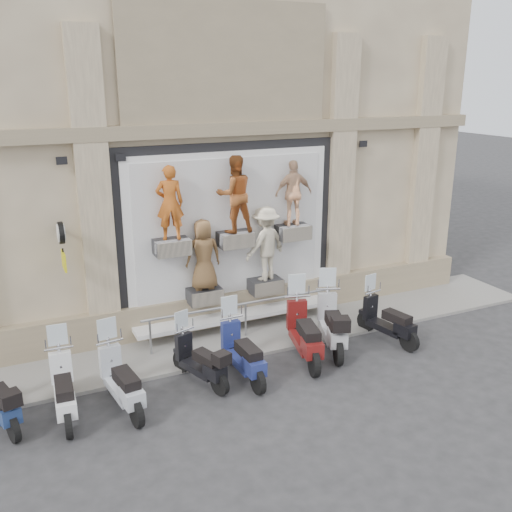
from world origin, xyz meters
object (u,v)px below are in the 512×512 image
object	(u,v)px
clock_sign_bracket	(62,240)
scooter_g	(332,314)
scooter_f	(305,322)
scooter_b	(63,378)
scooter_c	(121,370)
scooter_e	(242,342)
scooter_d	(199,351)
guard_rail	(246,320)
scooter_h	(388,311)

from	to	relation	value
clock_sign_bracket	scooter_g	bearing A→B (deg)	-17.94
scooter_f	scooter_g	size ratio (longest dim) A/B	1.01
clock_sign_bracket	scooter_b	distance (m)	2.92
scooter_c	scooter_e	xyz separation A→B (m)	(2.51, 0.11, -0.00)
scooter_d	scooter_e	xyz separation A→B (m)	(0.88, -0.15, 0.09)
guard_rail	scooter_d	bearing A→B (deg)	-138.21
scooter_h	scooter_g	bearing A→B (deg)	160.50
scooter_b	scooter_g	bearing A→B (deg)	6.29
clock_sign_bracket	scooter_h	size ratio (longest dim) A/B	0.55
scooter_c	scooter_h	distance (m)	6.30
scooter_c	scooter_f	world-z (taller)	scooter_f
guard_rail	scooter_f	world-z (taller)	scooter_f
guard_rail	scooter_b	bearing A→B (deg)	-159.68
guard_rail	scooter_h	xyz separation A→B (m)	(2.98, -1.51, 0.28)
guard_rail	scooter_b	world-z (taller)	scooter_b
scooter_d	scooter_g	bearing A→B (deg)	-14.78
clock_sign_bracket	scooter_b	xyz separation A→B (m)	(-0.43, -2.07, -2.02)
scooter_c	scooter_b	bearing A→B (deg)	163.29
scooter_c	scooter_e	world-z (taller)	scooter_c
scooter_d	scooter_f	xyz separation A→B (m)	(2.44, 0.03, 0.17)
guard_rail	scooter_g	bearing A→B (deg)	-39.66
clock_sign_bracket	scooter_d	distance (m)	3.63
scooter_d	scooter_g	world-z (taller)	scooter_g
scooter_b	scooter_f	size ratio (longest dim) A/B	0.90
scooter_d	scooter_h	distance (m)	4.67
guard_rail	scooter_c	size ratio (longest dim) A/B	2.58
scooter_b	scooter_c	distance (m)	1.02
scooter_b	scooter_e	bearing A→B (deg)	2.46
scooter_e	guard_rail	bearing A→B (deg)	62.51
scooter_b	scooter_h	bearing A→B (deg)	4.10
scooter_c	scooter_f	bearing A→B (deg)	-3.39
scooter_f	scooter_e	bearing A→B (deg)	-159.58
guard_rail	scooter_c	bearing A→B (deg)	-151.94
scooter_f	scooter_g	bearing A→B (deg)	25.55
clock_sign_bracket	scooter_d	world-z (taller)	clock_sign_bracket
scooter_b	scooter_c	world-z (taller)	scooter_c
scooter_c	clock_sign_bracket	bearing A→B (deg)	97.18
scooter_d	scooter_h	bearing A→B (deg)	-18.41
clock_sign_bracket	scooter_f	distance (m)	5.40
scooter_e	scooter_f	world-z (taller)	scooter_f
scooter_b	scooter_g	distance (m)	5.91
scooter_h	scooter_d	bearing A→B (deg)	168.85
scooter_b	scooter_e	xyz separation A→B (m)	(3.52, -0.06, 0.01)
clock_sign_bracket	scooter_f	xyz separation A→B (m)	(4.65, -1.94, -1.93)
clock_sign_bracket	scooter_g	xyz separation A→B (m)	(5.47, -1.77, -1.94)
scooter_c	scooter_g	world-z (taller)	scooter_g
scooter_b	scooter_h	xyz separation A→B (m)	(7.31, 0.09, -0.04)
guard_rail	clock_sign_bracket	distance (m)	4.57
clock_sign_bracket	scooter_d	size ratio (longest dim) A/B	0.59
guard_rail	scooter_c	distance (m)	3.77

